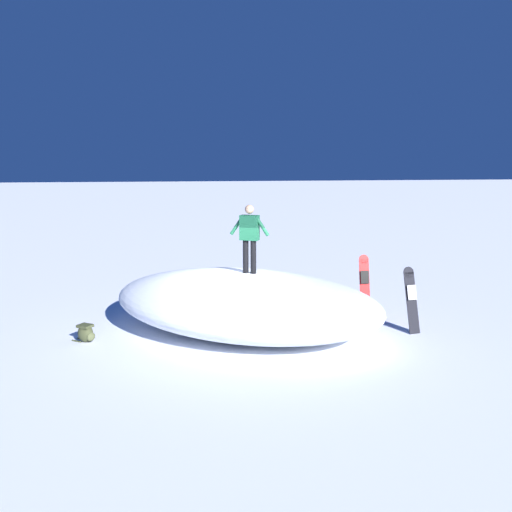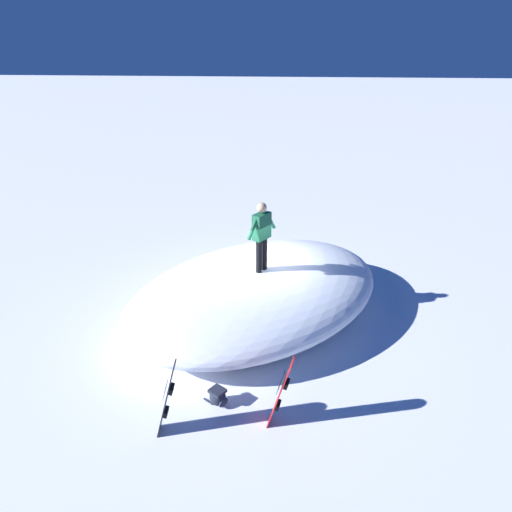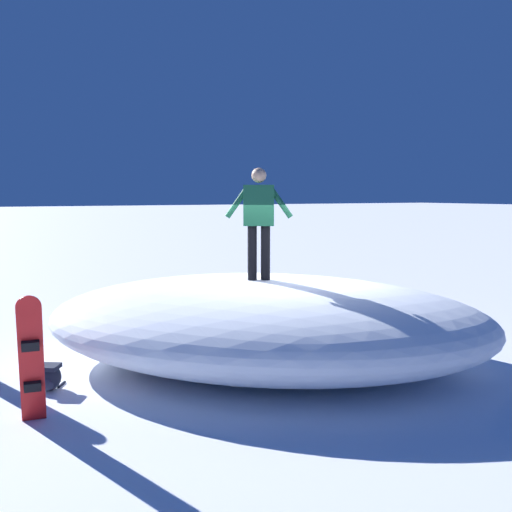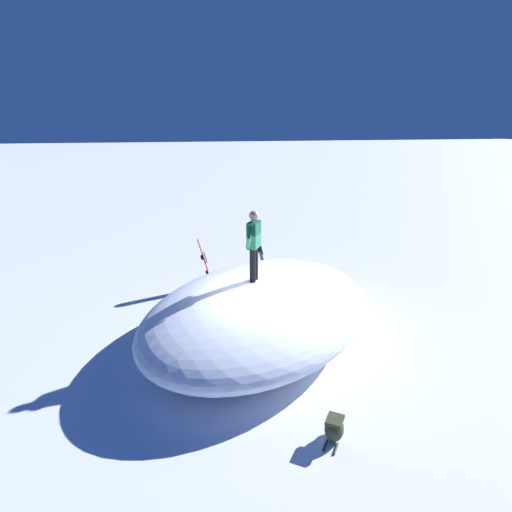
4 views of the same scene
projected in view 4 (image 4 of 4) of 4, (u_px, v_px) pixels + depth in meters
ground at (267, 343)px, 9.82m from camera, size 240.00×240.00×0.00m
snow_mound at (260, 309)px, 9.99m from camera, size 8.34×8.17×1.37m
snowboarder_standing at (254, 241)px, 9.62m from camera, size 0.92×0.60×1.68m
snowboard_primary_upright at (260, 254)px, 13.81m from camera, size 0.33×0.46×1.57m
snowboard_secondary_upright at (205, 262)px, 13.01m from camera, size 0.33×0.47×1.56m
backpack_near at (334, 428)px, 6.76m from camera, size 0.57×0.52×0.41m
backpack_far at (246, 282)px, 13.14m from camera, size 0.45×0.53×0.35m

